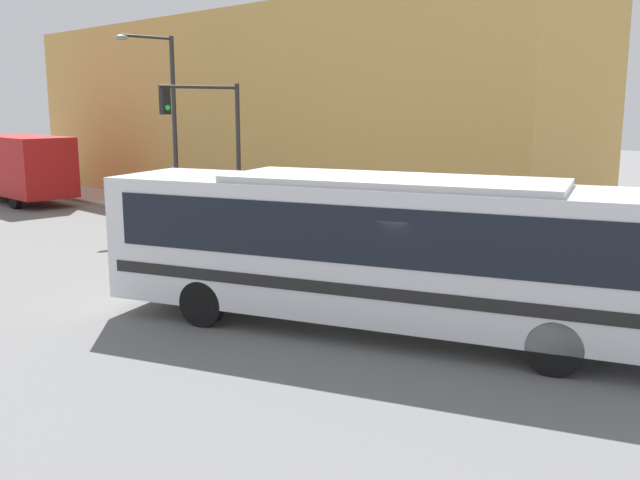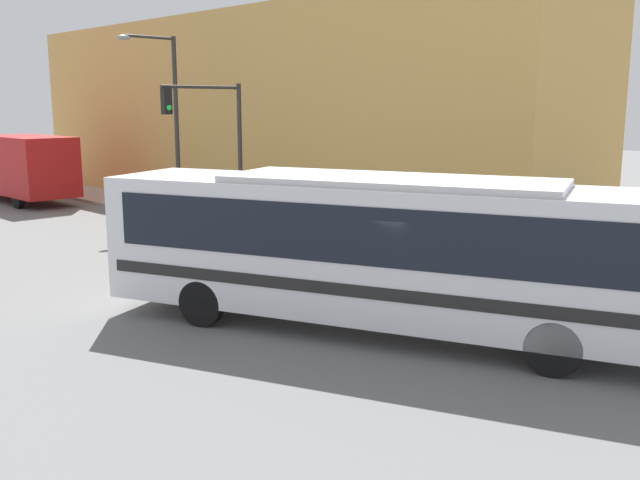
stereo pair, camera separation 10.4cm
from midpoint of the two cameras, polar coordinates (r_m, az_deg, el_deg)
ground_plane at (r=14.81m, az=5.57°, el=-7.16°), size 120.00×120.00×0.00m
sidewalk at (r=33.79m, az=-14.35°, el=2.89°), size 2.86×70.00×0.13m
building_facade at (r=32.94m, az=-4.51°, el=10.17°), size 6.00×30.43×8.35m
city_bus at (r=14.19m, az=5.82°, el=-0.34°), size 6.82×12.03×3.16m
delivery_truck at (r=35.98m, az=-22.56°, el=5.46°), size 2.43×7.27×3.10m
fire_hydrant at (r=20.81m, az=6.69°, el=-0.41°), size 0.26×0.35×0.77m
traffic_light_pole at (r=25.32m, az=-8.39°, el=8.72°), size 3.28×0.35×5.12m
parking_meter at (r=24.14m, az=-2.59°, el=2.23°), size 0.14×0.14×1.18m
street_lamp at (r=29.27m, az=-11.90°, el=10.16°), size 2.54×0.28×7.01m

